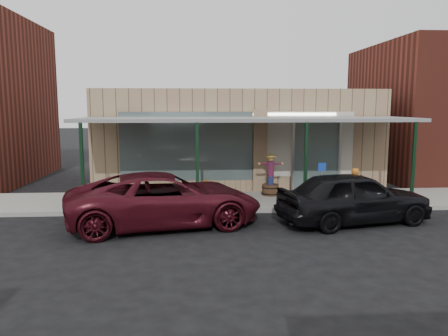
{
  "coord_description": "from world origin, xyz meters",
  "views": [
    {
      "loc": [
        -1.87,
        -12.01,
        3.52
      ],
      "look_at": [
        -0.9,
        2.6,
        1.44
      ],
      "focal_mm": 35.0,
      "sensor_mm": 36.0,
      "label": 1
    }
  ],
  "objects": [
    {
      "name": "barrel_scarecrow",
      "position": [
        0.98,
        4.16,
        0.7
      ],
      "size": [
        0.99,
        0.65,
        1.62
      ],
      "rotation": [
        0.0,
        0.0,
        -0.05
      ],
      "color": "#4A311D",
      "rests_on": "sidewalk"
    },
    {
      "name": "awning",
      "position": [
        0.0,
        3.56,
        3.01
      ],
      "size": [
        12.0,
        3.0,
        3.04
      ],
      "color": "gray",
      "rests_on": "ground"
    },
    {
      "name": "storefront",
      "position": [
        -0.0,
        8.16,
        2.09
      ],
      "size": [
        12.0,
        6.25,
        4.2
      ],
      "color": "#917A59",
      "rests_on": "ground"
    },
    {
      "name": "block_buildings_near",
      "position": [
        2.01,
        9.2,
        3.77
      ],
      "size": [
        61.0,
        8.0,
        8.0
      ],
      "color": "maroon",
      "rests_on": "ground"
    },
    {
      "name": "parked_sedan",
      "position": [
        2.9,
        0.59,
        0.79
      ],
      "size": [
        4.95,
        2.83,
        1.59
      ],
      "rotation": [
        0.0,
        0.0,
        1.79
      ],
      "color": "black",
      "rests_on": "ground"
    },
    {
      "name": "barrel_pumpkin",
      "position": [
        -1.48,
        3.28,
        0.43
      ],
      "size": [
        0.8,
        0.8,
        0.8
      ],
      "rotation": [
        0.0,
        0.0,
        -0.22
      ],
      "color": "#4A311D",
      "rests_on": "sidewalk"
    },
    {
      "name": "sidewalk",
      "position": [
        0.0,
        3.6,
        0.07
      ],
      "size": [
        40.0,
        3.2,
        0.15
      ],
      "primitive_type": "cube",
      "color": "gray",
      "rests_on": "ground"
    },
    {
      "name": "handicap_sign",
      "position": [
        2.54,
        2.75,
        1.06
      ],
      "size": [
        0.29,
        0.07,
        1.42
      ],
      "rotation": [
        0.0,
        0.0,
        0.19
      ],
      "color": "gray",
      "rests_on": "sidewalk"
    },
    {
      "name": "car_maroon",
      "position": [
        -2.77,
        0.72,
        0.79
      ],
      "size": [
        6.09,
        3.71,
        1.58
      ],
      "primitive_type": "imported",
      "rotation": [
        0.0,
        0.0,
        1.77
      ],
      "color": "#460E18",
      "rests_on": "ground"
    },
    {
      "name": "ground",
      "position": [
        0.0,
        0.0,
        0.0
      ],
      "size": [
        120.0,
        120.0,
        0.0
      ],
      "primitive_type": "plane",
      "color": "black",
      "rests_on": "ground"
    }
  ]
}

